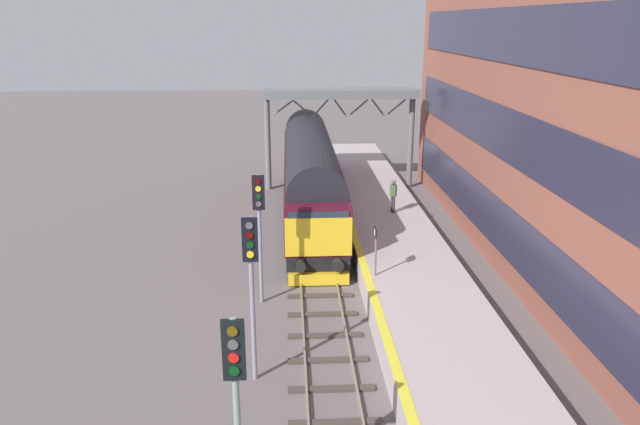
# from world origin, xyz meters

# --- Properties ---
(ground_plane) EXTENTS (140.00, 140.00, 0.00)m
(ground_plane) POSITION_xyz_m (0.00, 0.00, 0.00)
(ground_plane) COLOR #675D5E
(ground_plane) RESTS_ON ground
(track_main) EXTENTS (2.50, 60.00, 0.15)m
(track_main) POSITION_xyz_m (0.00, 0.00, 0.06)
(track_main) COLOR gray
(track_main) RESTS_ON ground
(station_platform) EXTENTS (4.00, 44.00, 1.01)m
(station_platform) POSITION_xyz_m (3.60, 0.00, 0.50)
(station_platform) COLOR #B7A8A9
(station_platform) RESTS_ON ground
(station_building) EXTENTS (4.22, 33.54, 18.78)m
(station_building) POSITION_xyz_m (9.63, -1.70, 9.39)
(station_building) COLOR #925142
(station_building) RESTS_ON ground
(diesel_locomotive) EXTENTS (2.74, 17.94, 4.68)m
(diesel_locomotive) POSITION_xyz_m (0.00, 6.84, 2.48)
(diesel_locomotive) COLOR black
(diesel_locomotive) RESTS_ON ground
(signal_post_near) EXTENTS (0.44, 0.22, 4.83)m
(signal_post_near) POSITION_xyz_m (-2.21, -13.99, 3.14)
(signal_post_near) COLOR gray
(signal_post_near) RESTS_ON ground
(signal_post_mid) EXTENTS (0.44, 0.22, 5.03)m
(signal_post_mid) POSITION_xyz_m (-2.21, -8.53, 3.27)
(signal_post_mid) COLOR gray
(signal_post_mid) RESTS_ON ground
(signal_post_far) EXTENTS (0.44, 0.22, 4.94)m
(signal_post_far) POSITION_xyz_m (-2.21, -3.41, 3.21)
(signal_post_far) COLOR gray
(signal_post_far) RESTS_ON ground
(platform_number_sign) EXTENTS (0.10, 0.44, 1.88)m
(platform_number_sign) POSITION_xyz_m (2.04, -3.40, 2.26)
(platform_number_sign) COLOR slate
(platform_number_sign) RESTS_ON station_platform
(waiting_passenger) EXTENTS (0.40, 0.50, 1.64)m
(waiting_passenger) POSITION_xyz_m (4.02, 4.33, 1.99)
(waiting_passenger) COLOR #333238
(waiting_passenger) RESTS_ON station_platform
(overhead_footbridge) EXTENTS (9.30, 2.00, 6.18)m
(overhead_footbridge) POSITION_xyz_m (2.05, 12.70, 5.51)
(overhead_footbridge) COLOR slate
(overhead_footbridge) RESTS_ON ground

